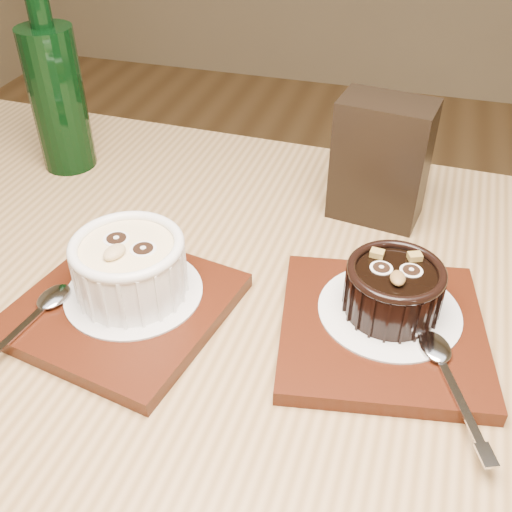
{
  "coord_description": "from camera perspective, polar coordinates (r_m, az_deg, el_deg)",
  "views": [
    {
      "loc": [
        0.01,
        -0.37,
        1.14
      ],
      "look_at": [
        -0.11,
        0.03,
        0.81
      ],
      "focal_mm": 42.0,
      "sensor_mm": 36.0,
      "label": 1
    }
  ],
  "objects": [
    {
      "name": "spoon_right",
      "position": [
        0.51,
        18.03,
        -11.04
      ],
      "size": [
        0.08,
        0.13,
        0.01
      ],
      "primitive_type": null,
      "rotation": [
        0.0,
        0.0,
        0.4
      ],
      "color": "silver",
      "rests_on": "tray_right"
    },
    {
      "name": "tray_right",
      "position": [
        0.55,
        11.88,
        -6.88
      ],
      "size": [
        0.21,
        0.21,
        0.01
      ],
      "primitive_type": "cube",
      "rotation": [
        0.0,
        0.0,
        0.17
      ],
      "color": "#41180A",
      "rests_on": "table"
    },
    {
      "name": "tray_left",
      "position": [
        0.58,
        -12.5,
        -4.77
      ],
      "size": [
        0.21,
        0.21,
        0.01
      ],
      "primitive_type": "cube",
      "rotation": [
        0.0,
        0.0,
        -0.18
      ],
      "color": "#41180A",
      "rests_on": "table"
    },
    {
      "name": "ramekin_white",
      "position": [
        0.56,
        -11.96,
        -0.83
      ],
      "size": [
        0.1,
        0.1,
        0.06
      ],
      "rotation": [
        0.0,
        0.0,
        -0.24
      ],
      "color": "white",
      "rests_on": "doily_left"
    },
    {
      "name": "spoon_left",
      "position": [
        0.57,
        -20.89,
        -5.75
      ],
      "size": [
        0.04,
        0.14,
        0.01
      ],
      "primitive_type": null,
      "rotation": [
        0.0,
        0.0,
        -0.14
      ],
      "color": "silver",
      "rests_on": "tray_left"
    },
    {
      "name": "ramekin_dark",
      "position": [
        0.54,
        12.97,
        -2.93
      ],
      "size": [
        0.09,
        0.09,
        0.05
      ],
      "rotation": [
        0.0,
        0.0,
        0.15
      ],
      "color": "black",
      "rests_on": "doily_right"
    },
    {
      "name": "doily_right",
      "position": [
        0.56,
        12.58,
        -5.09
      ],
      "size": [
        0.13,
        0.13,
        0.0
      ],
      "primitive_type": "cylinder",
      "color": "white",
      "rests_on": "tray_right"
    },
    {
      "name": "table",
      "position": [
        0.61,
        -2.0,
        -14.84
      ],
      "size": [
        1.22,
        0.84,
        0.75
      ],
      "rotation": [
        0.0,
        0.0,
        -0.03
      ],
      "color": "olive",
      "rests_on": "ground"
    },
    {
      "name": "green_bottle",
      "position": [
        0.8,
        -18.44,
        14.42
      ],
      "size": [
        0.07,
        0.07,
        0.25
      ],
      "color": "black",
      "rests_on": "table"
    },
    {
      "name": "doily_left",
      "position": [
        0.58,
        -11.54,
        -3.38
      ],
      "size": [
        0.13,
        0.13,
        0.0
      ],
      "primitive_type": "cylinder",
      "color": "white",
      "rests_on": "tray_left"
    },
    {
      "name": "condiment_stand",
      "position": [
        0.68,
        11.8,
        8.85
      ],
      "size": [
        0.11,
        0.07,
        0.14
      ],
      "primitive_type": "cube",
      "rotation": [
        0.0,
        0.0,
        -0.15
      ],
      "color": "black",
      "rests_on": "table"
    }
  ]
}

